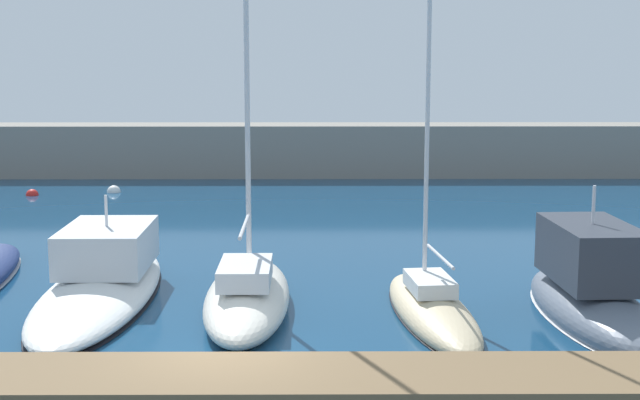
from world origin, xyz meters
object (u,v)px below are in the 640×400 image
Objects in this scene: motorboat_white_second at (102,281)px; sailboat_sand_fourth at (432,308)px; sailboat_ivory_third at (247,294)px; mooring_buoy_red at (32,195)px; mooring_buoy_white at (114,192)px; motorboat_slate_fifth at (591,293)px.

sailboat_sand_fourth is (8.33, -1.83, -0.22)m from motorboat_white_second.
sailboat_ivory_third is 20.71× the size of mooring_buoy_red.
motorboat_slate_fifth is at bearing -51.44° from mooring_buoy_white.
motorboat_white_second reaches higher than mooring_buoy_white.
sailboat_sand_fourth is at bearing -58.68° from mooring_buoy_white.
motorboat_slate_fifth is 26.93m from mooring_buoy_red.
sailboat_ivory_third is 18.43× the size of mooring_buoy_white.
motorboat_white_second is 8.53m from sailboat_sand_fourth.
motorboat_white_second is 18.38m from mooring_buoy_red.
sailboat_ivory_third reaches higher than motorboat_white_second.
motorboat_slate_fifth reaches higher than mooring_buoy_red.
motorboat_slate_fifth is at bearing -44.52° from mooring_buoy_red.
sailboat_ivory_third reaches higher than mooring_buoy_red.
sailboat_sand_fourth reaches higher than motorboat_white_second.
motorboat_white_second is 17.38× the size of mooring_buoy_red.
motorboat_slate_fifth reaches higher than motorboat_white_second.
mooring_buoy_white is at bearing 14.59° from mooring_buoy_red.
motorboat_slate_fifth is (12.11, -1.92, 0.17)m from motorboat_white_second.
sailboat_sand_fourth is at bearing -102.95° from motorboat_white_second.
motorboat_slate_fifth is (3.78, -0.09, 0.39)m from sailboat_sand_fourth.
sailboat_sand_fourth is 24.31m from mooring_buoy_red.
motorboat_white_second is at bearing -78.44° from mooring_buoy_white.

